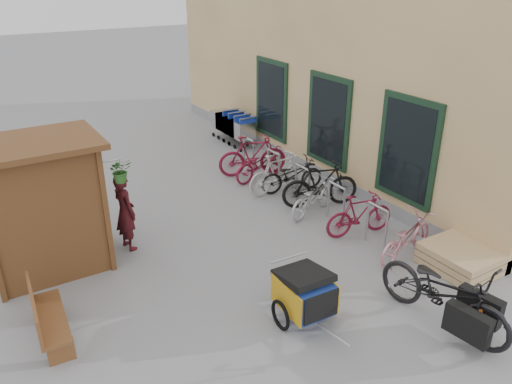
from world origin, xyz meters
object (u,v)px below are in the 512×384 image
kiosk (35,190)px  bike_1 (360,215)px  bike_2 (313,197)px  cargo_bike (445,293)px  bike_3 (320,184)px  bike_4 (292,175)px  child_trailer (305,292)px  bike_0 (406,237)px  bench (45,317)px  bike_5 (278,173)px  bike_6 (261,163)px  pallet_stack (460,259)px  person_kiosk (125,212)px  shopping_carts (232,124)px  bike_7 (253,155)px

kiosk → bike_1: kiosk is taller
bike_2 → cargo_bike: bearing=155.0°
bike_3 → bike_4: bike_3 is taller
child_trailer → bike_0: (2.68, 0.46, -0.08)m
bench → bike_5: 6.36m
bike_6 → kiosk: bearing=95.8°
bike_4 → bike_6: bike_6 is taller
cargo_bike → bike_1: (0.85, 2.77, -0.11)m
cargo_bike → bike_4: 5.33m
pallet_stack → child_trailer: child_trailer is taller
person_kiosk → bike_0: bearing=-137.6°
shopping_carts → bike_5: shopping_carts is taller
cargo_bike → bike_6: 6.32m
shopping_carts → bike_7: 2.70m
pallet_stack → bike_1: 2.04m
bike_7 → person_kiosk: bearing=133.2°
bench → bike_5: (5.78, 2.64, 0.06)m
cargo_bike → bike_3: (1.00, 4.24, -0.03)m
bike_2 → bike_4: bike_4 is taller
shopping_carts → bike_2: 5.26m
kiosk → bike_5: size_ratio=1.50×
bike_6 → bike_7: size_ratio=0.91×
child_trailer → bike_1: (2.55, 1.57, -0.05)m
kiosk → bike_3: 5.87m
bench → bike_5: size_ratio=0.83×
bike_5 → bike_7: bearing=-4.3°
shopping_carts → bike_5: (-0.89, -3.83, -0.10)m
bike_0 → bike_1: 1.12m
shopping_carts → bike_2: bearing=-99.6°
bike_0 → shopping_carts: bearing=-15.9°
pallet_stack → bike_2: bike_2 is taller
pallet_stack → bike_4: bike_4 is taller
kiosk → bike_2: size_ratio=1.65×
bike_2 → bike_4: bearing=-29.8°
pallet_stack → bike_4: 4.43m
bike_3 → bike_4: size_ratio=1.12×
pallet_stack → person_kiosk: bearing=141.2°
bench → bike_0: bench is taller
kiosk → bike_4: size_ratio=1.58×
bike_6 → shopping_carts: bearing=-25.5°
bike_0 → bike_2: (-0.35, 2.35, -0.03)m
bike_7 → kiosk: bearing=126.8°
child_trailer → bike_6: size_ratio=0.95×
bike_5 → bike_7: 1.27m
bike_4 → bike_6: (-0.24, 1.03, 0.01)m
shopping_carts → bike_5: size_ratio=1.17×
cargo_bike → bike_2: size_ratio=1.48×
bike_4 → bike_3: bearing=-165.2°
bike_4 → bike_1: bearing=-170.7°
bike_5 → pallet_stack: bearing=-170.8°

